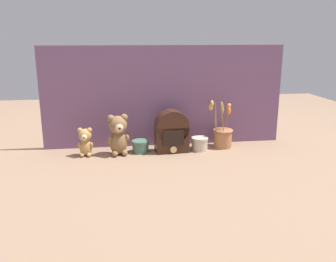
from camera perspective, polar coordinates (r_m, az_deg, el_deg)
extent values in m
plane|color=#8E7056|center=(2.13, 0.07, -3.47)|extent=(4.00, 4.00, 0.00)
cube|color=#704C70|center=(2.21, -0.53, 5.56)|extent=(1.50, 0.02, 0.62)
ellipsoid|color=olive|center=(2.09, -7.95, -1.91)|extent=(0.11, 0.10, 0.14)
sphere|color=olive|center=(2.06, -8.06, 0.96)|extent=(0.11, 0.11, 0.11)
sphere|color=#D1B289|center=(2.03, -7.87, 0.52)|extent=(0.05, 0.05, 0.05)
sphere|color=black|center=(2.01, -7.76, 0.40)|extent=(0.01, 0.01, 0.01)
sphere|color=olive|center=(2.06, -7.05, 2.16)|extent=(0.04, 0.04, 0.04)
sphere|color=olive|center=(2.05, -9.16, 2.01)|extent=(0.04, 0.04, 0.04)
ellipsoid|color=olive|center=(2.09, -6.62, -1.23)|extent=(0.04, 0.05, 0.06)
ellipsoid|color=olive|center=(2.07, -9.26, -1.44)|extent=(0.04, 0.05, 0.06)
ellipsoid|color=olive|center=(2.08, -7.00, -3.46)|extent=(0.04, 0.06, 0.03)
ellipsoid|color=olive|center=(2.08, -8.53, -3.60)|extent=(0.04, 0.06, 0.03)
ellipsoid|color=tan|center=(2.11, -13.06, -2.61)|extent=(0.07, 0.06, 0.10)
sphere|color=tan|center=(2.09, -13.18, -0.64)|extent=(0.07, 0.07, 0.07)
sphere|color=beige|center=(2.07, -13.27, -0.97)|extent=(0.04, 0.04, 0.04)
sphere|color=black|center=(2.05, -13.33, -1.07)|extent=(0.01, 0.01, 0.01)
sphere|color=tan|center=(2.08, -12.49, 0.15)|extent=(0.03, 0.03, 0.03)
sphere|color=tan|center=(2.09, -13.95, 0.11)|extent=(0.03, 0.03, 0.03)
ellipsoid|color=tan|center=(2.10, -12.19, -2.20)|extent=(0.02, 0.03, 0.04)
ellipsoid|color=tan|center=(2.11, -14.02, -2.24)|extent=(0.02, 0.03, 0.04)
ellipsoid|color=tan|center=(2.10, -12.54, -3.73)|extent=(0.03, 0.04, 0.02)
ellipsoid|color=tan|center=(2.11, -13.60, -3.74)|extent=(0.03, 0.04, 0.02)
cylinder|color=#AD7047|center=(2.24, 8.77, -1.15)|extent=(0.11, 0.11, 0.11)
torus|color=#AD7047|center=(2.23, 8.83, 0.11)|extent=(0.12, 0.12, 0.01)
cylinder|color=olive|center=(2.25, 9.39, 2.17)|extent=(0.05, 0.04, 0.13)
ellipsoid|color=gold|center=(2.26, 9.72, 3.94)|extent=(0.05, 0.04, 0.05)
cylinder|color=olive|center=(2.17, 8.67, 2.01)|extent=(0.03, 0.02, 0.15)
ellipsoid|color=tan|center=(2.15, 8.67, 3.93)|extent=(0.03, 0.03, 0.06)
cylinder|color=olive|center=(2.21, 9.58, 1.70)|extent=(0.01, 0.01, 0.12)
ellipsoid|color=orange|center=(2.20, 9.76, 3.15)|extent=(0.03, 0.03, 0.05)
cylinder|color=olive|center=(2.18, 8.71, 1.79)|extent=(0.02, 0.02, 0.14)
ellipsoid|color=tan|center=(2.16, 8.72, 3.48)|extent=(0.03, 0.03, 0.05)
cylinder|color=olive|center=(2.19, 7.69, 2.33)|extent=(0.01, 0.06, 0.17)
ellipsoid|color=gold|center=(2.17, 7.09, 4.44)|extent=(0.02, 0.03, 0.04)
cylinder|color=olive|center=(2.24, 9.37, 1.96)|extent=(0.02, 0.02, 0.12)
ellipsoid|color=orange|center=(2.23, 9.58, 3.56)|extent=(0.03, 0.03, 0.06)
cylinder|color=olive|center=(2.20, 7.58, 2.04)|extent=(0.02, 0.06, 0.14)
ellipsoid|color=gold|center=(2.19, 6.89, 3.82)|extent=(0.03, 0.04, 0.05)
cube|color=#381E14|center=(2.13, 0.59, -1.27)|extent=(0.20, 0.11, 0.16)
cylinder|color=#381E14|center=(2.10, 0.59, 0.77)|extent=(0.20, 0.11, 0.19)
cube|color=black|center=(2.07, 0.90, -1.19)|extent=(0.12, 0.01, 0.09)
cylinder|color=#D6BC7A|center=(2.09, 0.89, -3.01)|extent=(0.04, 0.01, 0.04)
cylinder|color=beige|center=(2.17, 5.09, -2.24)|extent=(0.10, 0.10, 0.07)
cylinder|color=beige|center=(2.16, 5.11, -1.23)|extent=(0.10, 0.10, 0.01)
cylinder|color=#47705B|center=(2.13, -4.43, -2.63)|extent=(0.10, 0.10, 0.06)
cylinder|color=#47705B|center=(2.12, -4.45, -1.71)|extent=(0.10, 0.10, 0.01)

